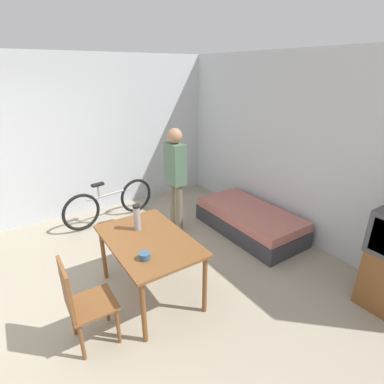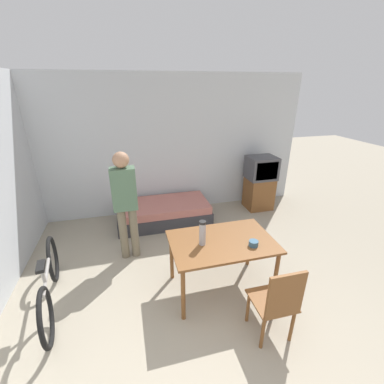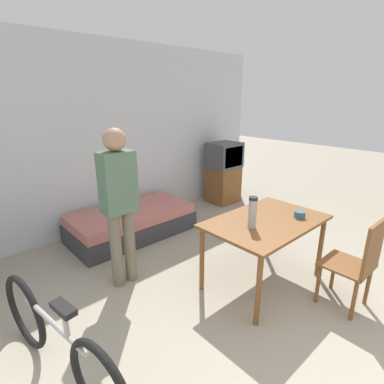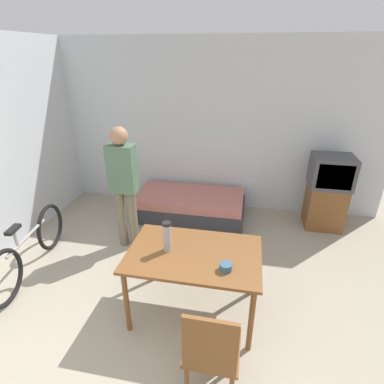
{
  "view_description": "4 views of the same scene",
  "coord_description": "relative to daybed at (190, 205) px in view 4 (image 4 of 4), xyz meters",
  "views": [
    {
      "loc": [
        2.88,
        0.05,
        2.44
      ],
      "look_at": [
        -0.04,
        2.0,
        0.99
      ],
      "focal_mm": 28.0,
      "sensor_mm": 36.0,
      "label": 1
    },
    {
      "loc": [
        -0.74,
        -1.24,
        2.49
      ],
      "look_at": [
        0.1,
        1.98,
        1.08
      ],
      "focal_mm": 24.0,
      "sensor_mm": 36.0,
      "label": 2
    },
    {
      "loc": [
        -2.18,
        -0.37,
        1.94
      ],
      "look_at": [
        0.08,
        2.13,
        0.86
      ],
      "focal_mm": 28.0,
      "sensor_mm": 36.0,
      "label": 3
    },
    {
      "loc": [
        0.7,
        -1.07,
        2.45
      ],
      "look_at": [
        0.1,
        2.03,
        0.98
      ],
      "focal_mm": 28.0,
      "sensor_mm": 36.0,
      "label": 4
    }
  ],
  "objects": [
    {
      "name": "wall_back",
      "position": [
        0.15,
        0.55,
        1.16
      ],
      "size": [
        5.7,
        0.06,
        2.7
      ],
      "color": "silver",
      "rests_on": "ground_plane"
    },
    {
      "name": "daybed",
      "position": [
        0.0,
        0.0,
        0.0
      ],
      "size": [
        1.74,
        0.87,
        0.4
      ],
      "color": "#333338",
      "rests_on": "ground_plane"
    },
    {
      "name": "tv",
      "position": [
        2.06,
        0.1,
        0.39
      ],
      "size": [
        0.57,
        0.48,
        1.13
      ],
      "color": "brown",
      "rests_on": "ground_plane"
    },
    {
      "name": "dining_table",
      "position": [
        0.43,
        -1.96,
        0.45
      ],
      "size": [
        1.26,
        0.82,
        0.73
      ],
      "color": "brown",
      "rests_on": "ground_plane"
    },
    {
      "name": "wooden_chair",
      "position": [
        0.71,
        -2.78,
        0.31
      ],
      "size": [
        0.42,
        0.42,
        0.92
      ],
      "color": "brown",
      "rests_on": "ground_plane"
    },
    {
      "name": "bicycle",
      "position": [
        -1.62,
        -1.7,
        0.13
      ],
      "size": [
        0.29,
        1.63,
        0.72
      ],
      "color": "black",
      "rests_on": "ground_plane"
    },
    {
      "name": "person_standing",
      "position": [
        -0.67,
        -0.95,
        0.77
      ],
      "size": [
        0.34,
        0.22,
        1.66
      ],
      "color": "#6B604C",
      "rests_on": "ground_plane"
    },
    {
      "name": "thermos_flask",
      "position": [
        0.17,
        -1.96,
        0.71
      ],
      "size": [
        0.08,
        0.08,
        0.31
      ],
      "color": "#99999E",
      "rests_on": "dining_table"
    },
    {
      "name": "mate_bowl",
      "position": [
        0.74,
        -2.15,
        0.57
      ],
      "size": [
        0.11,
        0.11,
        0.07
      ],
      "color": "#335670",
      "rests_on": "dining_table"
    }
  ]
}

